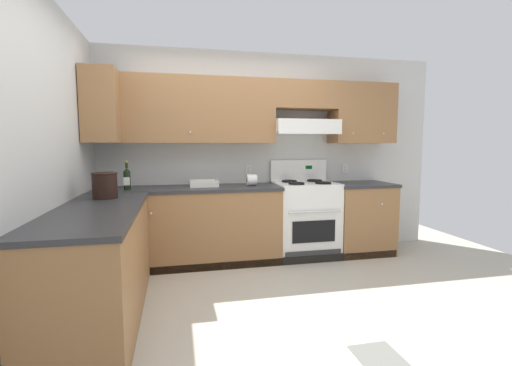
{
  "coord_description": "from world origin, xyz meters",
  "views": [
    {
      "loc": [
        -0.63,
        -2.95,
        1.4
      ],
      "look_at": [
        0.18,
        0.7,
        1.0
      ],
      "focal_mm": 25.23,
      "sensor_mm": 36.0,
      "label": 1
    }
  ],
  "objects_px": {
    "stove": "(305,218)",
    "bowl": "(204,184)",
    "wine_bottle": "(127,178)",
    "paper_towel_roll": "(252,180)",
    "bucket": "(105,185)"
  },
  "relations": [
    {
      "from": "bowl",
      "to": "wine_bottle",
      "type": "bearing_deg",
      "value": -170.91
    },
    {
      "from": "wine_bottle",
      "to": "paper_towel_roll",
      "type": "bearing_deg",
      "value": 3.94
    },
    {
      "from": "stove",
      "to": "paper_towel_roll",
      "type": "relative_size",
      "value": 8.91
    },
    {
      "from": "paper_towel_roll",
      "to": "wine_bottle",
      "type": "bearing_deg",
      "value": -176.06
    },
    {
      "from": "stove",
      "to": "paper_towel_roll",
      "type": "distance_m",
      "value": 0.85
    },
    {
      "from": "stove",
      "to": "bucket",
      "type": "height_order",
      "value": "stove"
    },
    {
      "from": "stove",
      "to": "wine_bottle",
      "type": "xyz_separation_m",
      "value": [
        -2.1,
        -0.1,
        0.56
      ]
    },
    {
      "from": "stove",
      "to": "wine_bottle",
      "type": "relative_size",
      "value": 3.76
    },
    {
      "from": "stove",
      "to": "bowl",
      "type": "distance_m",
      "value": 1.34
    },
    {
      "from": "wine_bottle",
      "to": "bucket",
      "type": "distance_m",
      "value": 0.64
    },
    {
      "from": "bucket",
      "to": "paper_towel_roll",
      "type": "height_order",
      "value": "bucket"
    },
    {
      "from": "wine_bottle",
      "to": "paper_towel_roll",
      "type": "distance_m",
      "value": 1.41
    },
    {
      "from": "wine_bottle",
      "to": "bowl",
      "type": "relative_size",
      "value": 0.97
    },
    {
      "from": "bowl",
      "to": "bucket",
      "type": "xyz_separation_m",
      "value": [
        -0.95,
        -0.77,
        0.1
      ]
    },
    {
      "from": "bowl",
      "to": "paper_towel_roll",
      "type": "height_order",
      "value": "paper_towel_roll"
    }
  ]
}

